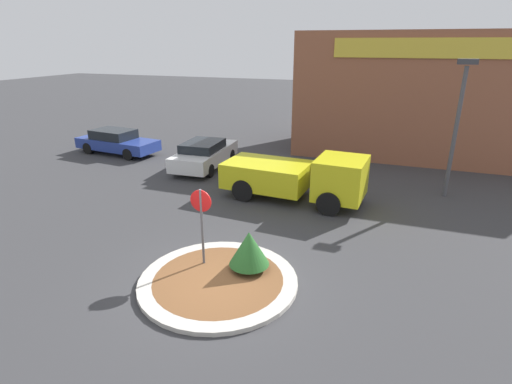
{
  "coord_description": "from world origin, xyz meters",
  "views": [
    {
      "loc": [
        4.03,
        -8.15,
        5.96
      ],
      "look_at": [
        -0.24,
        3.56,
        1.28
      ],
      "focal_mm": 28.0,
      "sensor_mm": 36.0,
      "label": 1
    }
  ],
  "objects_px": {
    "stop_sign": "(202,215)",
    "parked_sedan_white": "(205,154)",
    "utility_truck": "(297,177)",
    "light_pole": "(458,118)",
    "parked_sedan_blue": "(117,142)"
  },
  "relations": [
    {
      "from": "utility_truck",
      "to": "light_pole",
      "type": "relative_size",
      "value": 1.06
    },
    {
      "from": "parked_sedan_white",
      "to": "parked_sedan_blue",
      "type": "bearing_deg",
      "value": 79.96
    },
    {
      "from": "stop_sign",
      "to": "utility_truck",
      "type": "xyz_separation_m",
      "value": [
        1.15,
        5.9,
        -0.6
      ]
    },
    {
      "from": "parked_sedan_white",
      "to": "light_pole",
      "type": "distance_m",
      "value": 11.43
    },
    {
      "from": "parked_sedan_white",
      "to": "parked_sedan_blue",
      "type": "relative_size",
      "value": 0.95
    },
    {
      "from": "parked_sedan_white",
      "to": "light_pole",
      "type": "height_order",
      "value": "light_pole"
    },
    {
      "from": "stop_sign",
      "to": "parked_sedan_white",
      "type": "distance_m",
      "value": 9.72
    },
    {
      "from": "parked_sedan_blue",
      "to": "light_pole",
      "type": "xyz_separation_m",
      "value": [
        17.08,
        -0.95,
        2.54
      ]
    },
    {
      "from": "utility_truck",
      "to": "parked_sedan_blue",
      "type": "distance_m",
      "value": 11.95
    },
    {
      "from": "stop_sign",
      "to": "utility_truck",
      "type": "relative_size",
      "value": 0.41
    },
    {
      "from": "utility_truck",
      "to": "light_pole",
      "type": "distance_m",
      "value": 6.59
    },
    {
      "from": "utility_truck",
      "to": "parked_sedan_white",
      "type": "distance_m",
      "value": 6.15
    },
    {
      "from": "stop_sign",
      "to": "parked_sedan_white",
      "type": "relative_size",
      "value": 0.5
    },
    {
      "from": "light_pole",
      "to": "utility_truck",
      "type": "bearing_deg",
      "value": -155.9
    },
    {
      "from": "stop_sign",
      "to": "parked_sedan_white",
      "type": "xyz_separation_m",
      "value": [
        -4.35,
        8.64,
        -0.88
      ]
    }
  ]
}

